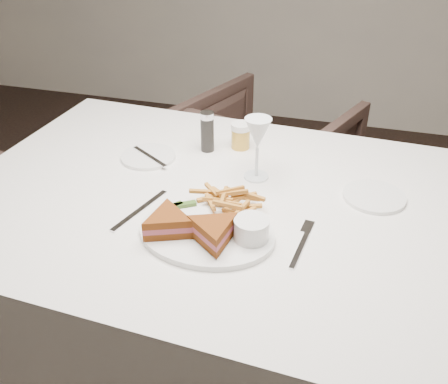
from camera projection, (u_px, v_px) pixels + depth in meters
name	position (u px, v px, depth m)	size (l,w,h in m)	color
table	(229.00, 303.00, 1.49)	(1.45, 0.96, 0.75)	white
chair_far	(264.00, 160.00, 2.30)	(0.67, 0.63, 0.69)	#433029
table_setting	(222.00, 198.00, 1.22)	(0.81, 0.64, 0.18)	white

